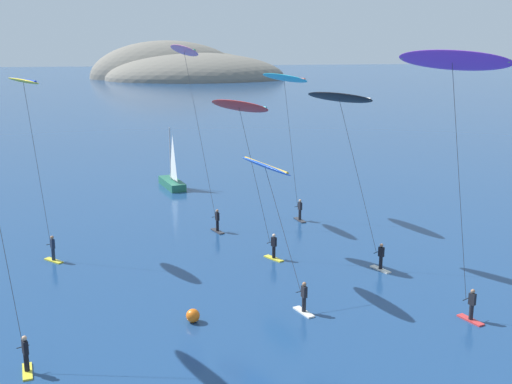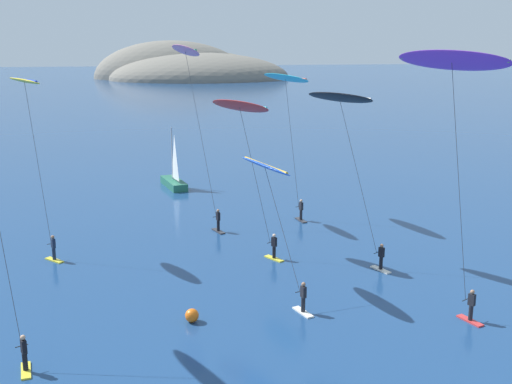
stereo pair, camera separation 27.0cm
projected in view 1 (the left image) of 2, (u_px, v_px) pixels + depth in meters
headland_island at (187, 78)px, 219.08m from camera, size 65.42×51.03×25.18m
sailboat_near at (171, 180)px, 61.32m from camera, size 2.47×5.96×5.70m
kitesurfer_purple at (453, 75)px, 31.12m from camera, size 4.44×6.25×13.49m
kitesurfer_blue at (268, 176)px, 35.37m from camera, size 3.20×7.66×7.42m
kitesurfer_red at (242, 117)px, 41.28m from camera, size 4.48×5.70×10.17m
kitesurfer_yellow at (26, 99)px, 40.63m from camera, size 3.66×5.48×11.54m
kitesurfer_pink at (187, 64)px, 48.91m from camera, size 3.66×8.52×13.50m
kitesurfer_cyan at (285, 86)px, 49.70m from camera, size 3.58×6.28×11.31m
kitesurfer_black at (343, 112)px, 39.58m from camera, size 4.48×6.13×10.77m
marker_buoy at (193, 316)px, 32.27m from camera, size 0.70×0.70×0.70m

